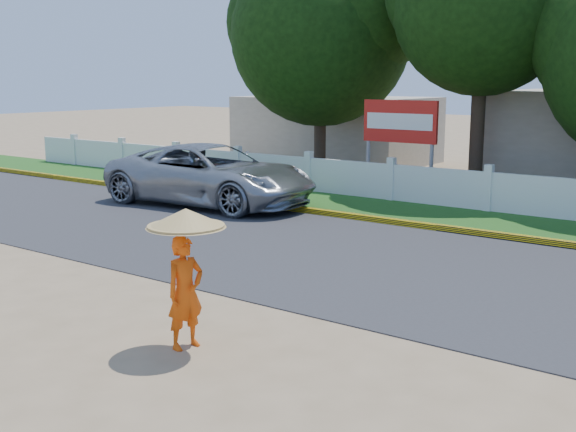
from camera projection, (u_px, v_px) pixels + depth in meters
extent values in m
plane|color=#9E8460|center=(210.00, 319.00, 11.01)|extent=(120.00, 120.00, 0.00)
cube|color=#38383A|center=(362.00, 260.00, 14.56)|extent=(60.00, 7.00, 0.02)
cube|color=#2D601E|center=(466.00, 219.00, 18.70)|extent=(60.00, 3.50, 0.03)
cube|color=yellow|center=(438.00, 228.00, 17.34)|extent=(40.00, 0.18, 0.16)
cube|color=silver|center=(488.00, 192.00, 19.74)|extent=(40.00, 0.10, 1.10)
cube|color=#B7AD99|center=(336.00, 129.00, 31.58)|extent=(8.00, 5.00, 2.80)
imported|color=#9B9EA2|center=(211.00, 175.00, 20.76)|extent=(6.49, 3.34, 1.75)
imported|color=#E54F0C|center=(185.00, 292.00, 9.74)|extent=(0.47, 0.63, 1.56)
cylinder|color=gray|center=(187.00, 250.00, 9.59)|extent=(0.02, 0.02, 1.01)
cone|color=tan|center=(186.00, 218.00, 9.51)|extent=(1.07, 1.07, 0.26)
cylinder|color=gray|center=(368.00, 161.00, 23.12)|extent=(0.12, 0.12, 2.00)
cylinder|color=gray|center=(431.00, 166.00, 21.83)|extent=(0.12, 0.12, 2.00)
cube|color=red|center=(400.00, 121.00, 22.23)|extent=(2.50, 0.12, 1.30)
cube|color=silver|center=(399.00, 121.00, 22.18)|extent=(2.25, 0.02, 0.49)
cylinder|color=#473828|center=(477.00, 126.00, 22.53)|extent=(0.44, 0.44, 4.28)
sphere|color=#16380D|center=(483.00, 5.00, 21.84)|extent=(5.50, 5.50, 5.50)
cylinder|color=#473828|center=(320.00, 131.00, 26.98)|extent=(0.44, 0.44, 3.32)
sphere|color=#16380D|center=(321.00, 35.00, 26.32)|extent=(6.61, 6.61, 6.61)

